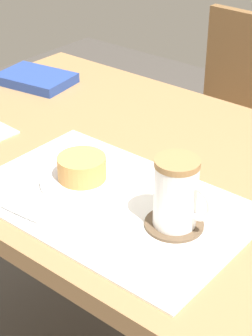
{
  "coord_description": "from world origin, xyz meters",
  "views": [
    {
      "loc": [
        0.59,
        -0.75,
        1.28
      ],
      "look_at": [
        0.07,
        -0.11,
        0.79
      ],
      "focal_mm": 60.0,
      "sensor_mm": 36.0,
      "label": 1
    }
  ],
  "objects_px": {
    "pastry_plate": "(82,181)",
    "coffee_mug": "(177,193)",
    "pastry": "(82,168)",
    "wooden_chair": "(232,138)",
    "small_book": "(36,79)",
    "dining_table": "(137,197)"
  },
  "relations": [
    {
      "from": "pastry_plate",
      "to": "coffee_mug",
      "type": "bearing_deg",
      "value": 0.41
    },
    {
      "from": "pastry",
      "to": "coffee_mug",
      "type": "distance_m",
      "value": 0.2
    },
    {
      "from": "wooden_chair",
      "to": "pastry",
      "type": "xyz_separation_m",
      "value": [
        0.14,
        -0.83,
        0.32
      ]
    },
    {
      "from": "pastry",
      "to": "small_book",
      "type": "xyz_separation_m",
      "value": [
        -0.42,
        0.28,
        -0.02
      ]
    },
    {
      "from": "wooden_chair",
      "to": "small_book",
      "type": "xyz_separation_m",
      "value": [
        -0.28,
        -0.55,
        0.3
      ]
    },
    {
      "from": "dining_table",
      "to": "pastry",
      "type": "distance_m",
      "value": 0.2
    },
    {
      "from": "pastry",
      "to": "coffee_mug",
      "type": "xyz_separation_m",
      "value": [
        0.2,
        0.0,
        0.03
      ]
    },
    {
      "from": "pastry_plate",
      "to": "small_book",
      "type": "distance_m",
      "value": 0.5
    },
    {
      "from": "small_book",
      "to": "pastry_plate",
      "type": "bearing_deg",
      "value": -42.18
    },
    {
      "from": "wooden_chair",
      "to": "pastry",
      "type": "relative_size",
      "value": 9.53
    },
    {
      "from": "pastry",
      "to": "small_book",
      "type": "distance_m",
      "value": 0.5
    },
    {
      "from": "coffee_mug",
      "to": "small_book",
      "type": "bearing_deg",
      "value": 156.1
    },
    {
      "from": "pastry_plate",
      "to": "small_book",
      "type": "bearing_deg",
      "value": 146.66
    },
    {
      "from": "dining_table",
      "to": "small_book",
      "type": "relative_size",
      "value": 6.12
    },
    {
      "from": "wooden_chair",
      "to": "coffee_mug",
      "type": "xyz_separation_m",
      "value": [
        0.34,
        -0.82,
        0.35
      ]
    },
    {
      "from": "wooden_chair",
      "to": "small_book",
      "type": "bearing_deg",
      "value": 66.3
    },
    {
      "from": "dining_table",
      "to": "pastry_plate",
      "type": "bearing_deg",
      "value": -93.81
    },
    {
      "from": "wooden_chair",
      "to": "small_book",
      "type": "height_order",
      "value": "wooden_chair"
    },
    {
      "from": "dining_table",
      "to": "pastry_plate",
      "type": "xyz_separation_m",
      "value": [
        -0.01,
        -0.14,
        0.1
      ]
    },
    {
      "from": "pastry_plate",
      "to": "wooden_chair",
      "type": "bearing_deg",
      "value": 99.9
    },
    {
      "from": "dining_table",
      "to": "wooden_chair",
      "type": "height_order",
      "value": "wooden_chair"
    },
    {
      "from": "pastry",
      "to": "coffee_mug",
      "type": "relative_size",
      "value": 0.75
    }
  ]
}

